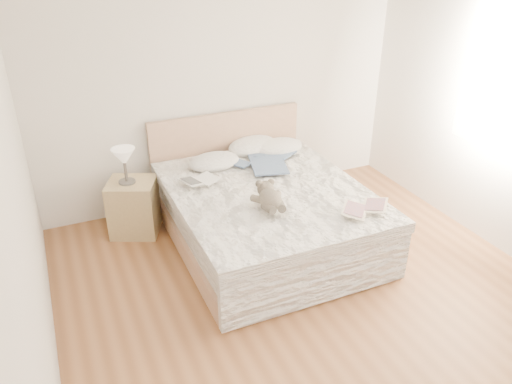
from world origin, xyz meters
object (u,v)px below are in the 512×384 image
Objects in this scene: photo_book at (199,181)px; childrens_book at (365,208)px; teddy_bear at (270,206)px; table_lamp at (124,159)px; nightstand at (134,207)px; bed at (264,212)px.

photo_book is 1.55m from childrens_book.
childrens_book is 0.80m from teddy_bear.
table_lamp is at bearing 128.97° from photo_book.
childrens_book reaches higher than nightstand.
table_lamp is at bearing -179.44° from nightstand.
photo_book is (0.58, -0.38, 0.35)m from nightstand.
bed is at bearing -29.18° from table_lamp.
photo_book is at bearing 120.97° from teddy_bear.
bed is at bearing 167.29° from childrens_book.
bed is 6.08× the size of table_lamp.
childrens_book is (1.73, -1.45, -0.18)m from table_lamp.
teddy_bear is (0.96, -1.13, 0.37)m from nightstand.
nightstand is 1.35× the size of childrens_book.
nightstand is at bearing 0.56° from table_lamp.
nightstand is at bearing 127.48° from photo_book.
photo_book is 0.80× the size of childrens_book.
nightstand is 0.77m from photo_book.
photo_book is (0.61, -0.38, -0.18)m from table_lamp.
bed is 0.61m from teddy_bear.
bed reaches higher than teddy_bear.
table_lamp is 1.06× the size of photo_book.
nightstand is at bearing -178.57° from childrens_book.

